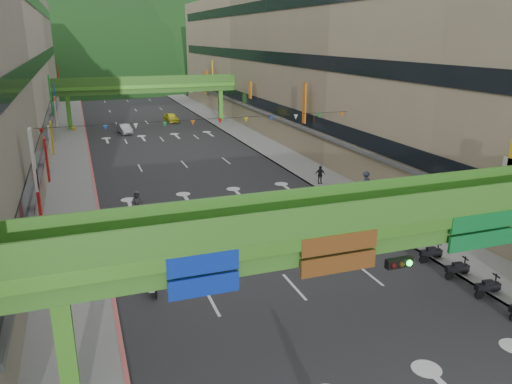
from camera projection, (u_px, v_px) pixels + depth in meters
road_slab at (167, 145)px, 60.44m from camera, size 18.00×140.00×0.02m
sidewalk_left at (71, 152)px, 56.89m from camera, size 4.00×140.00×0.15m
sidewalk_right at (253, 139)px, 63.96m from camera, size 4.00×140.00×0.15m
curb_left at (89, 150)px, 57.50m from camera, size 0.20×140.00×0.18m
curb_right at (239, 140)px, 63.35m from camera, size 0.20×140.00×0.18m
building_row_right at (311, 62)px, 63.71m from camera, size 12.80×95.00×19.00m
overpass_near at (390, 240)px, 19.10m from camera, size 28.00×12.27×7.10m
overpass_far at (147, 88)px, 72.31m from camera, size 28.00×2.20×7.10m
hill_left at (56, 79)px, 154.47m from camera, size 168.00×140.00×112.00m
hill_right at (173, 72)px, 185.30m from camera, size 208.00×176.00×128.00m
bunting_string at (207, 122)px, 40.70m from camera, size 26.00×0.36×0.47m
scooter_rider_mid at (298, 233)px, 30.42m from camera, size 1.04×1.59×2.23m
scooter_rider_left at (152, 277)px, 25.41m from camera, size 0.93×1.59×1.85m
scooter_rider_far at (137, 205)px, 35.89m from camera, size 0.85×1.60×2.07m
parked_scooter_row at (457, 269)px, 27.18m from camera, size 1.60×9.41×1.08m
car_silver at (125, 129)px, 67.56m from camera, size 2.00×4.13×1.30m
car_yellow at (171, 117)px, 76.83m from camera, size 2.00×4.16×1.37m
pedestrian_dark at (320, 176)px, 44.11m from camera, size 0.98×0.49×1.62m
pedestrian_blue at (366, 184)px, 41.58m from camera, size 0.90×0.64×1.80m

